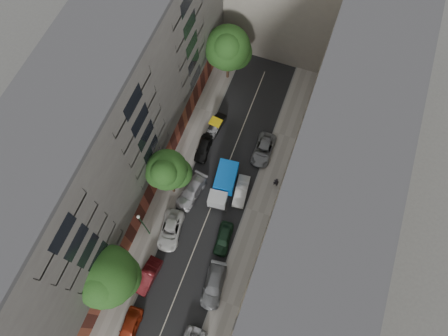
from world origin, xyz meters
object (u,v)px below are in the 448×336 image
at_px(car_left_5, 216,126).
at_px(car_right_4, 263,150).
at_px(car_left_3, 192,192).
at_px(car_right_3, 241,191).
at_px(tree_mid, 168,172).
at_px(tree_far, 228,50).
at_px(tree_near, 107,278).
at_px(lamp_post, 143,224).
at_px(car_right_1, 214,285).
at_px(car_right_2, 223,239).
at_px(pedestrian, 276,182).
at_px(car_left_4, 203,148).
at_px(car_left_0, 129,328).
at_px(tarp_truck, 224,184).
at_px(car_left_1, 148,276).
at_px(car_left_2, 170,230).

distance_m(car_left_5, car_right_4, 6.98).
distance_m(car_left_3, car_right_3, 6.00).
bearing_deg(tree_mid, tree_far, 88.78).
bearing_deg(tree_far, tree_near, -93.40).
bearing_deg(lamp_post, car_right_3, 45.32).
xyz_separation_m(tree_mid, lamp_post, (-0.68, -5.76, -2.10)).
bearing_deg(car_left_5, tree_far, 105.55).
distance_m(car_right_1, tree_near, 11.52).
bearing_deg(car_right_2, pedestrian, 61.82).
relative_size(car_left_5, tree_near, 0.44).
bearing_deg(car_right_2, car_right_1, -86.81).
relative_size(car_left_4, car_right_3, 0.96).
bearing_deg(car_right_2, car_left_4, 117.15).
distance_m(tree_near, tree_far, 30.39).
xyz_separation_m(car_left_3, tree_far, (-1.70, 17.55, 5.22)).
bearing_deg(car_left_5, car_right_1, -63.18).
distance_m(car_left_0, tree_mid, 16.97).
bearing_deg(tree_near, car_left_4, 81.79).
bearing_deg(car_right_2, tree_near, -141.64).
distance_m(car_right_2, car_right_3, 6.20).
xyz_separation_m(car_right_3, tree_near, (-9.10, -14.94, 4.81)).
xyz_separation_m(car_right_4, tree_far, (-8.10, 9.20, 5.27)).
relative_size(tarp_truck, car_left_1, 1.37).
distance_m(car_left_0, pedestrian, 23.10).
relative_size(car_left_5, car_right_3, 0.94).
relative_size(car_left_2, pedestrian, 2.70).
bearing_deg(car_right_4, car_right_3, -97.90).
height_order(car_left_4, lamp_post, lamp_post).
xyz_separation_m(car_left_0, tree_far, (-1.29, 34.00, 5.20)).
distance_m(car_right_3, tree_far, 17.84).
bearing_deg(tree_near, tree_far, 86.60).
relative_size(car_left_1, tree_near, 0.50).
height_order(car_left_1, car_left_4, car_left_1).
bearing_deg(car_right_1, tree_near, -167.23).
bearing_deg(car_right_3, tarp_truck, 177.61).
bearing_deg(tree_near, tarp_truck, 64.96).
distance_m(car_left_3, car_left_5, 9.56).
relative_size(car_left_3, car_left_5, 1.32).
bearing_deg(car_left_2, car_right_1, -39.60).
xyz_separation_m(car_right_1, car_right_2, (-0.80, 5.25, -0.05)).
bearing_deg(car_left_4, car_left_0, -93.24).
bearing_deg(car_right_1, car_left_2, 143.02).
distance_m(car_right_3, car_right_4, 6.25).
relative_size(car_left_0, car_left_1, 1.02).
height_order(car_left_2, tree_far, tree_far).
xyz_separation_m(car_left_3, lamp_post, (-2.77, -6.32, 3.65)).
bearing_deg(car_right_4, car_left_4, -162.12).
height_order(car_left_1, car_right_1, car_right_1).
bearing_deg(tree_far, car_left_1, -88.18).
bearing_deg(tree_mid, car_left_0, -84.00).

